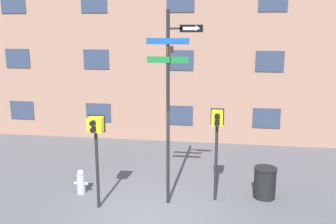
{
  "coord_description": "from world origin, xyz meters",
  "views": [
    {
      "loc": [
        1.71,
        -8.3,
        4.52
      ],
      "look_at": [
        0.35,
        0.83,
        2.48
      ],
      "focal_mm": 40.0,
      "sensor_mm": 36.0,
      "label": 1
    }
  ],
  "objects_px": {
    "pedestrian_signal_left": "(96,136)",
    "trash_bin": "(265,183)",
    "street_sign_pole": "(170,93)",
    "fire_hydrant": "(81,182)",
    "pedestrian_signal_right": "(217,130)"
  },
  "relations": [
    {
      "from": "street_sign_pole",
      "to": "trash_bin",
      "type": "bearing_deg",
      "value": 15.82
    },
    {
      "from": "fire_hydrant",
      "to": "trash_bin",
      "type": "height_order",
      "value": "trash_bin"
    },
    {
      "from": "pedestrian_signal_left",
      "to": "pedestrian_signal_right",
      "type": "relative_size",
      "value": 0.97
    },
    {
      "from": "fire_hydrant",
      "to": "trash_bin",
      "type": "relative_size",
      "value": 0.82
    },
    {
      "from": "street_sign_pole",
      "to": "fire_hydrant",
      "type": "relative_size",
      "value": 7.11
    },
    {
      "from": "pedestrian_signal_right",
      "to": "trash_bin",
      "type": "bearing_deg",
      "value": 14.84
    },
    {
      "from": "pedestrian_signal_right",
      "to": "fire_hydrant",
      "type": "height_order",
      "value": "pedestrian_signal_right"
    },
    {
      "from": "pedestrian_signal_left",
      "to": "trash_bin",
      "type": "bearing_deg",
      "value": 15.98
    },
    {
      "from": "trash_bin",
      "to": "pedestrian_signal_right",
      "type": "bearing_deg",
      "value": -165.16
    },
    {
      "from": "street_sign_pole",
      "to": "pedestrian_signal_right",
      "type": "xyz_separation_m",
      "value": [
        1.18,
        0.36,
        -1.02
      ]
    },
    {
      "from": "street_sign_pole",
      "to": "trash_bin",
      "type": "relative_size",
      "value": 5.82
    },
    {
      "from": "street_sign_pole",
      "to": "trash_bin",
      "type": "height_order",
      "value": "street_sign_pole"
    },
    {
      "from": "pedestrian_signal_left",
      "to": "trash_bin",
      "type": "height_order",
      "value": "pedestrian_signal_left"
    },
    {
      "from": "trash_bin",
      "to": "street_sign_pole",
      "type": "bearing_deg",
      "value": -164.18
    },
    {
      "from": "pedestrian_signal_right",
      "to": "trash_bin",
      "type": "relative_size",
      "value": 2.92
    }
  ]
}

